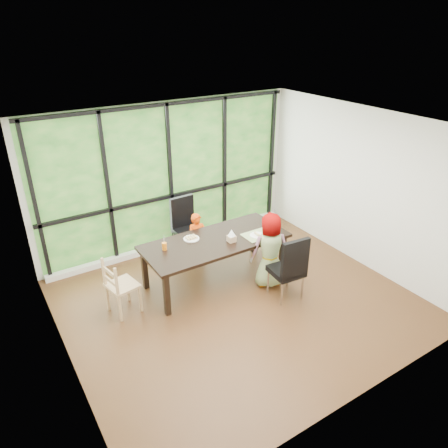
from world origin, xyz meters
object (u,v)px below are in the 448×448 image
at_px(child_older, 271,250).
at_px(plate_far, 191,239).
at_px(orange_cup, 164,246).
at_px(green_cup, 275,228).
at_px(chair_interior_leather, 286,266).
at_px(chair_end_beech, 122,285).
at_px(child_toddler, 197,239).
at_px(chair_window_leather, 188,228).
at_px(white_mug, 268,220).
at_px(dining_table, 216,260).
at_px(tissue_box, 232,239).
at_px(plate_near, 257,235).

bearing_deg(child_older, plate_far, -16.73).
distance_m(orange_cup, green_cup, 1.85).
relative_size(chair_interior_leather, orange_cup, 9.24).
height_order(chair_end_beech, child_toddler, child_toddler).
xyz_separation_m(chair_window_leather, orange_cup, (-0.84, -0.84, 0.27)).
height_order(green_cup, white_mug, green_cup).
relative_size(chair_interior_leather, green_cup, 8.27).
bearing_deg(child_older, white_mug, -101.61).
bearing_deg(dining_table, tissue_box, -43.35).
bearing_deg(orange_cup, green_cup, -13.53).
bearing_deg(child_older, chair_interior_leather, 108.56).
bearing_deg(white_mug, orange_cup, 177.65).
distance_m(chair_interior_leather, orange_cup, 1.89).
bearing_deg(chair_end_beech, plate_near, -107.01).
bearing_deg(dining_table, plate_near, -20.36).
height_order(plate_near, white_mug, white_mug).
xyz_separation_m(chair_interior_leather, tissue_box, (-0.48, 0.79, 0.26)).
distance_m(chair_end_beech, child_older, 2.35).
bearing_deg(chair_window_leather, green_cup, -55.17).
bearing_deg(child_older, green_cup, -113.83).
relative_size(child_older, plate_near, 5.26).
bearing_deg(orange_cup, chair_interior_leather, -37.02).
height_order(chair_interior_leather, white_mug, chair_interior_leather).
distance_m(chair_interior_leather, green_cup, 0.81).
bearing_deg(green_cup, tissue_box, 172.77).
distance_m(chair_window_leather, plate_near, 1.40).
distance_m(chair_interior_leather, plate_near, 0.76).
relative_size(child_older, white_mug, 13.78).
bearing_deg(orange_cup, tissue_box, -18.26).
xyz_separation_m(child_toddler, tissue_box, (0.19, -0.79, 0.32)).
xyz_separation_m(chair_end_beech, child_toddler, (1.58, 0.59, 0.03)).
bearing_deg(plate_far, child_older, -38.27).
xyz_separation_m(plate_near, green_cup, (0.34, -0.04, 0.06)).
bearing_deg(orange_cup, white_mug, -2.35).
relative_size(dining_table, green_cup, 18.01).
bearing_deg(chair_window_leather, dining_table, -93.53).
bearing_deg(green_cup, chair_interior_leather, -114.15).
relative_size(child_toddler, orange_cup, 8.24).
distance_m(dining_table, plate_near, 0.79).
distance_m(child_older, white_mug, 0.78).
height_order(chair_window_leather, plate_near, chair_window_leather).
xyz_separation_m(child_toddler, plate_near, (0.65, -0.85, 0.28)).
bearing_deg(chair_interior_leather, child_toddler, -61.70).
xyz_separation_m(dining_table, plate_far, (-0.31, 0.23, 0.38)).
distance_m(dining_table, plate_far, 0.54).
bearing_deg(chair_end_beech, green_cup, -107.04).
distance_m(dining_table, child_toddler, 0.62).
bearing_deg(child_toddler, tissue_box, -65.53).
distance_m(child_older, tissue_box, 0.66).
bearing_deg(white_mug, chair_interior_leather, -112.76).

